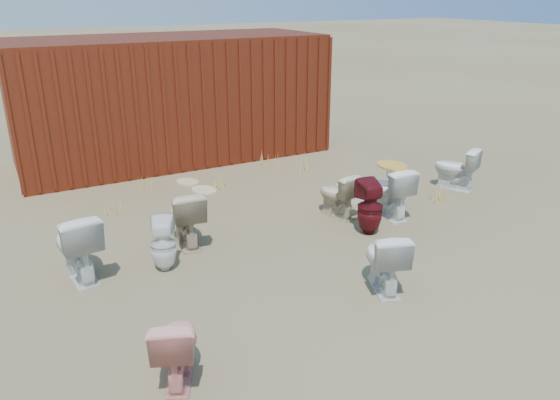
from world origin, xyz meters
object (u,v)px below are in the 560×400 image
toilet_front_pink (176,346)px  toilet_back_beige_right (338,195)px  shipping_container (171,98)px  toilet_back_beige_left (185,217)px  toilet_front_c (384,260)px  toilet_front_maroon (370,207)px  toilet_back_e (398,185)px  toilet_back_a (163,244)px  toilet_front_e (456,168)px  toilet_front_a (77,245)px  toilet_back_yellowlid (390,191)px  loose_tank (350,193)px

toilet_front_pink → toilet_back_beige_right: toilet_back_beige_right is taller
shipping_container → toilet_front_pink: size_ratio=8.77×
toilet_front_pink → toilet_back_beige_left: 2.78m
toilet_front_c → toilet_front_maroon: (0.80, 1.31, 0.02)m
toilet_back_e → toilet_back_a: bearing=19.0°
toilet_back_a → toilet_back_e: bearing=-154.5°
toilet_front_maroon → toilet_back_beige_right: 0.75m
toilet_front_pink → toilet_back_e: toilet_back_e is taller
toilet_front_e → toilet_back_beige_right: toilet_front_e is taller
toilet_back_beige_right → toilet_front_a: bearing=-6.5°
toilet_front_e → toilet_back_e: toilet_front_e is taller
toilet_front_e → toilet_front_a: bearing=-23.9°
toilet_back_beige_left → toilet_back_beige_right: size_ratio=1.14×
shipping_container → toilet_front_e: (3.60, -4.29, -0.83)m
toilet_back_beige_right → toilet_front_e: bearing=172.8°
toilet_front_e → toilet_back_a: (-5.30, -0.48, -0.03)m
toilet_back_a → toilet_back_yellowlid: 3.52m
toilet_front_maroon → toilet_back_a: bearing=1.9°
toilet_front_maroon → shipping_container: bearing=-68.7°
toilet_front_c → toilet_back_yellowlid: (1.45, 1.69, 0.03)m
toilet_front_e → toilet_back_yellowlid: 1.83m
toilet_front_c → toilet_back_a: (-2.07, 1.64, -0.03)m
toilet_front_pink → toilet_front_c: 2.61m
toilet_front_a → toilet_back_a: 0.99m
shipping_container → toilet_back_beige_right: 4.57m
toilet_front_a → toilet_back_beige_right: (3.77, 0.13, -0.08)m
shipping_container → toilet_back_a: (-1.70, -4.77, -0.86)m
toilet_back_beige_right → toilet_back_yellowlid: 0.79m
toilet_back_e → loose_tank: 0.76m
toilet_front_a → toilet_front_e: (6.24, 0.18, -0.06)m
toilet_front_pink → toilet_front_e: toilet_front_e is taller
toilet_front_pink → toilet_front_c: (2.58, 0.38, 0.03)m
toilet_front_c → toilet_back_beige_left: (-1.58, 2.21, 0.02)m
toilet_front_a → toilet_front_pink: bearing=94.7°
shipping_container → toilet_front_c: 6.47m
toilet_front_a → toilet_front_e: bearing=175.9°
toilet_back_a → toilet_back_yellowlid: (3.52, 0.05, 0.05)m
toilet_front_a → toilet_back_e: bearing=174.5°
toilet_back_yellowlid → toilet_back_beige_right: bearing=-23.7°
toilet_back_e → loose_tank: bearing=-23.2°
shipping_container → toilet_front_c: bearing=-86.7°
toilet_front_c → toilet_back_yellowlid: 2.23m
toilet_back_a → loose_tank: size_ratio=1.37×
toilet_front_c → toilet_back_beige_left: toilet_back_beige_left is taller
toilet_back_yellowlid → toilet_back_e: 0.49m
toilet_front_c → toilet_back_e: size_ratio=1.08×
loose_tank → toilet_front_a: bearing=171.7°
toilet_back_yellowlid → loose_tank: 0.79m
loose_tank → toilet_back_a: bearing=178.4°
toilet_back_beige_left → toilet_back_a: bearing=55.6°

